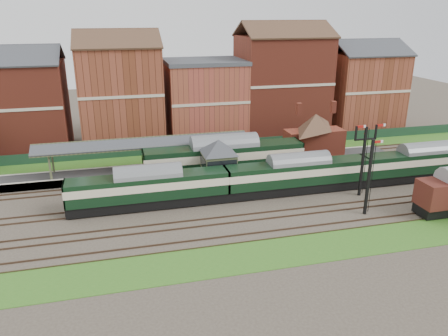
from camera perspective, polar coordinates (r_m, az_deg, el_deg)
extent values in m
plane|color=#473D33|center=(49.26, 3.60, -3.79)|extent=(160.00, 160.00, 0.00)
cube|color=#2D6619|center=(63.68, -0.75, 1.83)|extent=(90.00, 4.50, 0.06)
cube|color=#2D6619|center=(39.24, 8.99, -10.54)|extent=(90.00, 5.00, 0.06)
cube|color=#193823|center=(65.32, -1.16, 2.96)|extent=(90.00, 0.12, 1.50)
cube|color=#2D2D2D|center=(56.78, -4.19, 0.01)|extent=(55.00, 3.40, 1.00)
cube|color=#677B57|center=(50.94, -0.69, -1.47)|extent=(3.40, 3.20, 2.40)
cube|color=#424A2E|center=(50.19, -0.70, 0.87)|extent=(3.60, 3.40, 2.00)
pyramid|color=#383A3F|center=(49.63, -0.71, 2.83)|extent=(5.40, 5.40, 1.60)
cube|color=brown|center=(53.29, 7.70, -0.79)|extent=(3.00, 2.40, 2.20)
cube|color=#4C3323|center=(52.23, 8.04, 0.45)|extent=(3.20, 1.34, 0.79)
cube|color=#4C3323|center=(53.37, 7.52, 0.90)|extent=(3.20, 1.34, 0.79)
cube|color=maroon|center=(61.14, 11.66, 3.32)|extent=(8.00, 3.00, 3.50)
pyramid|color=#4C3323|center=(60.41, 11.84, 5.91)|extent=(8.10, 8.10, 2.20)
cube|color=maroon|center=(59.26, 9.69, 6.28)|extent=(0.60, 0.60, 1.60)
cube|color=maroon|center=(61.42, 13.99, 6.45)|extent=(0.60, 0.60, 1.60)
cube|color=#424A2E|center=(54.69, -21.80, 0.24)|extent=(0.22, 0.22, 3.40)
cube|color=#424A2E|center=(58.29, 0.38, 2.87)|extent=(0.22, 0.22, 3.40)
cube|color=#383A3F|center=(53.96, -10.41, 3.24)|extent=(26.00, 1.99, 0.90)
cube|color=#383A3F|center=(55.78, -10.56, 3.78)|extent=(26.00, 1.99, 0.90)
cube|color=#424A2E|center=(54.77, -10.51, 3.90)|extent=(26.00, 0.20, 0.20)
cube|color=black|center=(50.57, 17.66, 0.77)|extent=(0.25, 0.25, 8.00)
cube|color=black|center=(49.83, 17.96, 3.60)|extent=(2.60, 0.18, 0.18)
cube|color=#B2140F|center=(49.13, 17.49, 5.18)|extent=(1.10, 0.08, 0.25)
cube|color=#B2140F|center=(50.41, 19.84, 5.28)|extent=(1.10, 0.08, 0.25)
cube|color=black|center=(45.98, 18.39, -1.20)|extent=(0.25, 0.25, 8.00)
cube|color=#B2140F|center=(45.15, 19.48, 3.25)|extent=(1.10, 0.08, 0.25)
cube|color=maroon|center=(70.58, -25.53, 7.13)|extent=(14.00, 10.00, 13.00)
cube|color=brown|center=(69.01, -13.27, 9.13)|extent=(12.00, 10.00, 15.00)
cube|color=#993E31|center=(70.69, -2.49, 8.64)|extent=(12.00, 10.00, 12.00)
cube|color=maroon|center=(74.02, 7.55, 10.57)|extent=(14.00, 10.00, 16.00)
cube|color=brown|center=(80.95, 17.58, 9.54)|extent=(12.00, 10.00, 13.00)
cube|color=black|center=(47.02, -9.68, -4.35)|extent=(16.83, 2.36, 1.03)
cube|color=black|center=(46.35, -9.81, -2.40)|extent=(16.83, 2.62, 2.43)
cube|color=beige|center=(46.24, -9.83, -2.06)|extent=(16.85, 2.66, 0.84)
cube|color=slate|center=(45.86, -9.90, -0.83)|extent=(16.83, 2.62, 0.56)
cube|color=black|center=(50.85, 9.55, -2.44)|extent=(16.83, 2.36, 1.03)
cube|color=black|center=(50.23, 9.66, -0.61)|extent=(16.83, 2.62, 2.43)
cube|color=beige|center=(50.13, 9.68, -0.30)|extent=(16.85, 2.66, 0.84)
cube|color=slate|center=(49.77, 9.75, 0.85)|extent=(16.83, 2.62, 0.56)
cube|color=black|center=(59.38, 24.62, -0.74)|extent=(16.83, 2.36, 1.03)
cube|color=black|center=(58.85, 24.86, 0.84)|extent=(16.83, 2.62, 2.43)
cube|color=beige|center=(58.76, 24.90, 1.11)|extent=(16.85, 2.66, 0.84)
cube|color=slate|center=(58.47, 25.05, 2.09)|extent=(16.83, 2.62, 0.56)
cube|color=black|center=(54.38, 0.03, -0.55)|extent=(19.79, 2.77, 1.21)
cube|color=black|center=(53.70, 0.03, 1.48)|extent=(19.79, 3.08, 2.86)
cube|color=beige|center=(53.60, 0.03, 1.83)|extent=(19.81, 3.12, 0.99)
cube|color=slate|center=(53.22, 0.03, 3.11)|extent=(19.79, 3.08, 0.66)
cube|color=black|center=(50.51, 27.09, -4.65)|extent=(6.48, 2.39, 0.97)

